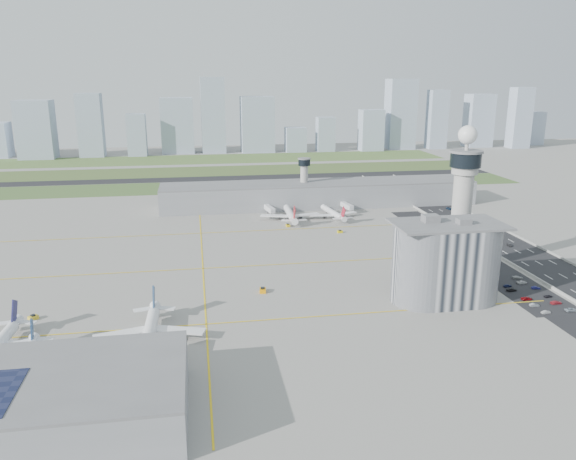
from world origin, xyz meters
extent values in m
plane|color=#99968E|center=(0.00, 0.00, 0.00)|extent=(1000.00, 1000.00, 0.00)
cube|color=#3C5528|center=(-20.00, 225.00, 0.04)|extent=(480.00, 50.00, 0.08)
cube|color=#415226|center=(-20.00, 300.00, 0.04)|extent=(480.00, 60.00, 0.08)
cube|color=#4D6530|center=(-20.00, 380.00, 0.04)|extent=(480.00, 70.00, 0.08)
cube|color=black|center=(-20.00, 262.00, 0.06)|extent=(480.00, 22.00, 0.10)
cube|color=black|center=(115.00, 0.00, 0.05)|extent=(28.00, 500.00, 0.10)
cube|color=#9E9E99|center=(101.00, 0.00, 0.60)|extent=(0.60, 500.00, 1.20)
cube|color=black|center=(90.00, -10.00, 0.04)|extent=(18.00, 260.00, 0.08)
cube|color=black|center=(88.00, -22.00, 0.05)|extent=(20.00, 44.00, 0.10)
cube|color=yellow|center=(-40.00, -30.00, 0.01)|extent=(260.00, 0.60, 0.01)
cube|color=yellow|center=(-40.00, 30.00, 0.01)|extent=(260.00, 0.60, 0.01)
cube|color=yellow|center=(-40.00, 90.00, 0.01)|extent=(260.00, 0.60, 0.01)
cube|color=yellow|center=(-40.00, 30.00, 0.01)|extent=(0.60, 260.00, 0.01)
cylinder|color=#ADAAA5|center=(72.00, 8.00, 24.00)|extent=(8.40, 8.40, 48.00)
cylinder|color=#ADAAA5|center=(72.00, 8.00, 46.00)|extent=(11.00, 11.00, 4.00)
cylinder|color=black|center=(72.00, 8.00, 50.00)|extent=(13.00, 13.00, 6.00)
cylinder|color=slate|center=(72.00, 8.00, 53.50)|extent=(14.00, 14.00, 1.00)
cylinder|color=#ADAAA5|center=(72.00, 8.00, 56.00)|extent=(1.60, 1.60, 5.00)
sphere|color=white|center=(72.00, 8.00, 60.50)|extent=(8.00, 8.00, 8.00)
cylinder|color=#ADAAA5|center=(30.00, 150.00, 14.00)|extent=(5.00, 5.00, 28.00)
cylinder|color=black|center=(30.00, 150.00, 29.00)|extent=(8.00, 8.00, 4.00)
cylinder|color=slate|center=(30.00, 150.00, 31.50)|extent=(8.60, 8.60, 0.80)
cube|color=#B2B2B7|center=(52.00, -22.00, 15.00)|extent=(18.00, 24.00, 30.00)
cylinder|color=#B2B2B7|center=(43.00, -22.00, 15.00)|extent=(24.00, 24.00, 30.00)
cylinder|color=#B2B2B7|center=(61.00, -22.00, 15.00)|extent=(24.00, 24.00, 30.00)
cube|color=slate|center=(52.00, -22.00, 30.40)|extent=(42.00, 24.00, 0.80)
cube|color=slate|center=(46.00, -19.00, 32.00)|extent=(6.00, 5.00, 3.00)
cube|color=slate|center=(57.00, -24.00, 31.70)|extent=(5.00, 4.00, 2.40)
cube|color=gray|center=(40.00, 148.00, 7.50)|extent=(210.00, 32.00, 15.00)
cube|color=slate|center=(40.00, 148.00, 15.40)|extent=(210.00, 32.00, 0.80)
cube|color=gray|center=(-88.00, -82.00, 6.00)|extent=(84.00, 42.00, 12.00)
cube|color=slate|center=(-88.00, -82.00, 12.40)|extent=(84.00, 42.00, 0.80)
imported|color=white|center=(83.57, -41.09, 0.64)|extent=(3.93, 2.09, 1.27)
imported|color=gray|center=(83.13, -34.41, 0.61)|extent=(3.72, 1.38, 1.22)
imported|color=maroon|center=(83.95, -28.07, 0.60)|extent=(4.41, 2.15, 1.21)
imported|color=black|center=(83.10, -18.61, 0.64)|extent=(4.64, 2.38, 1.29)
imported|color=#161F47|center=(83.96, -14.01, 0.61)|extent=(3.76, 1.88, 1.23)
imported|color=silver|center=(82.09, -6.63, 0.59)|extent=(3.63, 1.34, 1.19)
imported|color=#95A2AE|center=(93.91, -40.87, 0.65)|extent=(4.66, 2.17, 1.29)
imported|color=#B22834|center=(92.74, -33.66, 0.66)|extent=(4.69, 2.25, 1.32)
imported|color=black|center=(93.74, -27.10, 0.59)|extent=(3.64, 1.84, 1.19)
imported|color=navy|center=(94.17, -18.06, 0.59)|extent=(3.72, 1.72, 1.18)
imported|color=silver|center=(92.05, -11.46, 0.62)|extent=(4.63, 2.42, 1.24)
imported|color=#9B9B9B|center=(93.49, -5.82, 0.66)|extent=(4.71, 2.35, 1.31)
imported|color=black|center=(115.87, 39.15, 0.65)|extent=(2.02, 4.10, 1.29)
imported|color=navy|center=(121.31, 121.85, 0.64)|extent=(2.68, 4.83, 1.28)
imported|color=slate|center=(107.91, 180.78, 0.56)|extent=(1.58, 3.39, 1.12)
cube|color=#9EADC1|center=(-204.47, 415.19, 30.18)|extent=(35.81, 28.65, 60.36)
cube|color=#9EADC1|center=(-150.11, 419.66, 33.44)|extent=(25.49, 20.39, 66.89)
cube|color=#9EADC1|center=(-102.68, 417.90, 22.60)|extent=(20.04, 16.03, 45.20)
cube|color=#9EADC1|center=(-59.44, 436.89, 30.61)|extent=(35.76, 28.61, 61.22)
cube|color=#9EADC1|center=(-19.42, 431.56, 41.69)|extent=(26.33, 21.06, 83.39)
cube|color=#9EADC1|center=(30.27, 432.32, 31.06)|extent=(36.96, 29.57, 62.11)
cube|color=#9EADC1|center=(73.27, 423.68, 13.87)|extent=(23.01, 18.41, 27.75)
cube|color=#9EADC1|center=(108.28, 423.34, 19.48)|extent=(20.22, 16.18, 38.97)
cube|color=#9EADC1|center=(162.17, 421.29, 23.44)|extent=(26.14, 20.92, 46.89)
cube|color=#9EADC1|center=(201.27, 433.27, 40.60)|extent=(32.26, 25.81, 81.20)
cube|color=#9EADC1|center=(244.74, 426.38, 34.37)|extent=(21.59, 17.28, 68.75)
cube|color=#9EADC1|center=(302.83, 435.54, 31.70)|extent=(30.25, 24.20, 63.40)
cube|color=#9EADC1|center=(345.49, 415.96, 35.78)|extent=(23.04, 18.43, 71.56)
cube|color=#9EADC1|center=(382.05, 443.29, 20.53)|extent=(22.64, 18.11, 41.06)
camera|label=1|loc=(-41.26, -213.67, 84.33)|focal=35.00mm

